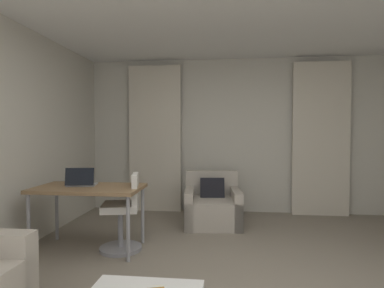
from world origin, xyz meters
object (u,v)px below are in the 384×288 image
Objects in this scene: armchair at (212,207)px; laptop at (81,182)px; desk at (89,192)px; desk_chair at (124,216)px.

armchair is 2.42× the size of laptop.
desk is 0.15m from laptop.
desk_chair reaches higher than armchair.
desk_chair reaches higher than desk.
laptop is (-1.47, -1.15, 0.52)m from armchair.
armchair is at bearing 50.05° from desk_chair.
laptop is (-0.51, 0.00, 0.39)m from desk_chair.
desk is 3.36× the size of laptop.
desk_chair is at bearing 4.74° from desk.
laptop is at bearing 161.99° from desk.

